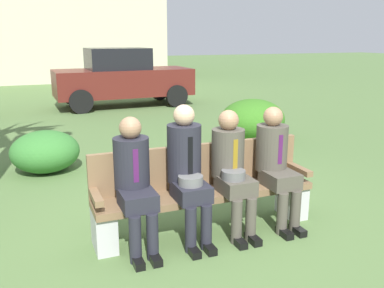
% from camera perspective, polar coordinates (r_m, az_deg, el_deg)
% --- Properties ---
extents(ground_plane, '(80.00, 80.00, 0.00)m').
position_cam_1_polar(ground_plane, '(4.70, -0.07, -10.65)').
color(ground_plane, '#53713C').
extents(park_bench, '(2.33, 0.44, 0.90)m').
position_cam_1_polar(park_bench, '(4.40, 1.64, -6.25)').
color(park_bench, brown).
rests_on(park_bench, ground).
extents(seated_man_leftmost, '(0.34, 0.72, 1.27)m').
position_cam_1_polar(seated_man_leftmost, '(3.96, -7.87, -4.52)').
color(seated_man_leftmost, '#23232D').
rests_on(seated_man_leftmost, ground).
extents(seated_man_centerleft, '(0.34, 0.72, 1.36)m').
position_cam_1_polar(seated_man_centerleft, '(4.10, -0.64, -3.16)').
color(seated_man_centerleft, '#23232D').
rests_on(seated_man_centerleft, ground).
extents(seated_man_centerright, '(0.34, 0.72, 1.27)m').
position_cam_1_polar(seated_man_centerright, '(4.30, 5.44, -2.99)').
color(seated_man_centerright, '#4C473D').
rests_on(seated_man_centerright, ground).
extents(seated_man_rightmost, '(0.34, 0.72, 1.27)m').
position_cam_1_polar(seated_man_rightmost, '(4.56, 11.35, -2.14)').
color(seated_man_rightmost, '#4C473D').
rests_on(seated_man_rightmost, ground).
extents(shrub_near_bench, '(1.01, 0.93, 0.63)m').
position_cam_1_polar(shrub_near_bench, '(6.66, -19.40, -0.98)').
color(shrub_near_bench, '#367731').
rests_on(shrub_near_bench, ground).
extents(shrub_mid_lawn, '(1.29, 1.18, 0.81)m').
position_cam_1_polar(shrub_mid_lawn, '(8.36, 8.26, 3.33)').
color(shrub_mid_lawn, '#377320').
rests_on(shrub_mid_lawn, ground).
extents(parked_car_far, '(3.95, 1.80, 1.68)m').
position_cam_1_polar(parked_car_far, '(12.48, -9.49, 8.93)').
color(parked_car_far, '#591E19').
rests_on(parked_car_far, ground).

